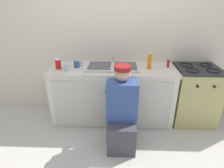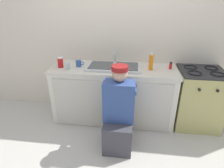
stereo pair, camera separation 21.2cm
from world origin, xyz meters
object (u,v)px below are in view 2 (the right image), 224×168
Objects in this scene: water_glass at (68,66)px; coffee_mug at (79,63)px; stove_range at (197,98)px; soda_cup_red at (60,62)px; sink_double_basin at (114,67)px; spice_bottle_red at (171,66)px; soap_bottle_orange at (151,62)px; plumber_person at (119,116)px.

water_glass is 0.79× the size of coffee_mug.
soda_cup_red is at bearing -177.88° from stove_range.
stove_range is at bearing -0.10° from sink_double_basin.
stove_range is 0.65m from spice_bottle_red.
sink_double_basin is at bearing 178.18° from soap_bottle_orange.
stove_range is 3.58× the size of soap_bottle_orange.
soda_cup_red reaches higher than spice_bottle_red.
plumber_person is 7.26× the size of soda_cup_red.
soda_cup_red is at bearing -164.44° from coffee_mug.
coffee_mug is at bearing -177.47° from spice_bottle_red.
plumber_person reaches higher than stove_range.
water_glass is (-0.79, 0.50, 0.46)m from plumber_person.
sink_double_basin is at bearing 179.90° from stove_range.
plumber_person is 8.76× the size of coffee_mug.
soap_bottle_orange is 1.07m from coffee_mug.
plumber_person is 1.18m from soda_cup_red.
coffee_mug is (0.12, 0.14, -0.00)m from water_glass.
soap_bottle_orange is (1.18, 0.13, 0.06)m from water_glass.
coffee_mug is at bearing 15.56° from soda_cup_red.
sink_double_basin reaches higher than water_glass.
spice_bottle_red reaches higher than coffee_mug.
soap_bottle_orange is (0.40, 0.62, 0.52)m from plumber_person.
soda_cup_red is (-1.32, -0.06, -0.04)m from soap_bottle_orange.
sink_double_basin is at bearing 102.20° from plumber_person.
coffee_mug is at bearing 48.77° from water_glass.
sink_double_basin is 6.35× the size of coffee_mug.
soda_cup_red is at bearing 154.06° from water_glass.
soda_cup_red is at bearing -175.35° from spice_bottle_red.
soda_cup_red is (-0.26, -0.07, 0.03)m from coffee_mug.
plumber_person is at bearing -134.74° from spice_bottle_red.
soap_bottle_orange is at bearing -1.82° from sink_double_basin.
spice_bottle_red is at bearing 13.55° from soap_bottle_orange.
stove_range is at bearing 4.24° from water_glass.
water_glass is 1.19m from soap_bottle_orange.
plumber_person is 0.90m from soap_bottle_orange.
soap_bottle_orange is at bearing -166.45° from spice_bottle_red.
sink_double_basin is at bearing 0.75° from coffee_mug.
spice_bottle_red is (-0.44, 0.05, 0.48)m from stove_range.
soap_bottle_orange is at bearing 6.14° from water_glass.
water_glass is at bearing -25.94° from soda_cup_red.
soap_bottle_orange reaches higher than plumber_person.
plumber_person is 1.03m from coffee_mug.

